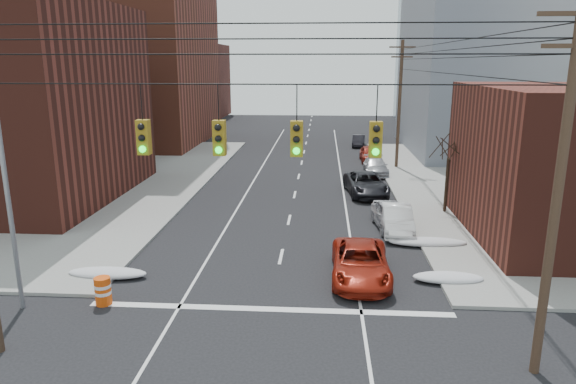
# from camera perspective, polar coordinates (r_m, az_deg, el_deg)

# --- Properties ---
(building_brick_tall) EXTENTS (24.00, 20.00, 30.00)m
(building_brick_tall) POSITION_cam_1_polar(r_m,az_deg,el_deg) (65.00, -20.75, 18.52)
(building_brick_tall) COLOR brown
(building_brick_tall) RESTS_ON ground
(building_brick_far) EXTENTS (22.00, 18.00, 12.00)m
(building_brick_far) POSITION_cam_1_polar(r_m,az_deg,el_deg) (89.84, -14.53, 11.79)
(building_brick_far) COLOR #512118
(building_brick_far) RESTS_ON ground
(building_office) EXTENTS (22.00, 20.00, 25.00)m
(building_office) POSITION_cam_1_polar(r_m,az_deg,el_deg) (58.95, 24.85, 16.23)
(building_office) COLOR gray
(building_office) RESTS_ON ground
(building_glass) EXTENTS (20.00, 18.00, 22.00)m
(building_glass) POSITION_cam_1_polar(r_m,az_deg,el_deg) (84.29, 19.75, 14.69)
(building_glass) COLOR gray
(building_glass) RESTS_ON ground
(utility_pole_right) EXTENTS (2.20, 0.28, 11.00)m
(utility_pole_right) POSITION_cam_1_polar(r_m,az_deg,el_deg) (16.13, 27.83, 0.37)
(utility_pole_right) COLOR #473323
(utility_pole_right) RESTS_ON ground
(utility_pole_far) EXTENTS (2.20, 0.28, 11.00)m
(utility_pole_far) POSITION_cam_1_polar(r_m,az_deg,el_deg) (45.93, 12.29, 9.69)
(utility_pole_far) COLOR #473323
(utility_pole_far) RESTS_ON ground
(traffic_signals) EXTENTS (17.00, 0.42, 2.02)m
(traffic_signals) POSITION_cam_1_polar(r_m,az_deg,el_deg) (14.55, -3.40, 6.22)
(traffic_signals) COLOR black
(traffic_signals) RESTS_ON ground
(street_light) EXTENTS (0.44, 0.44, 9.32)m
(street_light) POSITION_cam_1_polar(r_m,az_deg,el_deg) (21.08, -29.05, 2.47)
(street_light) COLOR gray
(street_light) RESTS_ON ground
(bare_tree) EXTENTS (2.09, 2.20, 4.93)m
(bare_tree) POSITION_cam_1_polar(r_m,az_deg,el_deg) (32.97, 17.24, 1.58)
(bare_tree) COLOR black
(bare_tree) RESTS_ON ground
(snow_nw) EXTENTS (3.50, 1.08, 0.42)m
(snow_nw) POSITION_cam_1_polar(r_m,az_deg,el_deg) (24.10, -19.42, -8.48)
(snow_nw) COLOR silver
(snow_nw) RESTS_ON ground
(snow_ne) EXTENTS (3.00, 1.08, 0.42)m
(snow_ne) POSITION_cam_1_polar(r_m,az_deg,el_deg) (23.33, 17.35, -9.08)
(snow_ne) COLOR silver
(snow_ne) RESTS_ON ground
(snow_east_far) EXTENTS (4.00, 1.08, 0.42)m
(snow_east_far) POSITION_cam_1_polar(r_m,az_deg,el_deg) (27.42, 15.24, -5.39)
(snow_east_far) COLOR silver
(snow_east_far) RESTS_ON ground
(red_pickup) EXTENTS (2.55, 5.36, 1.47)m
(red_pickup) POSITION_cam_1_polar(r_m,az_deg,el_deg) (22.69, 8.05, -7.77)
(red_pickup) COLOR maroon
(red_pickup) RESTS_ON ground
(parked_car_a) EXTENTS (2.21, 4.58, 1.51)m
(parked_car_a) POSITION_cam_1_polar(r_m,az_deg,el_deg) (29.65, 11.38, -2.56)
(parked_car_a) COLOR #BCBBC1
(parked_car_a) RESTS_ON ground
(parked_car_b) EXTENTS (1.75, 4.54, 1.48)m
(parked_car_b) POSITION_cam_1_polar(r_m,az_deg,el_deg) (29.02, 12.01, -3.00)
(parked_car_b) COLOR white
(parked_car_b) RESTS_ON ground
(parked_car_c) EXTENTS (3.20, 5.83, 1.55)m
(parked_car_c) POSITION_cam_1_polar(r_m,az_deg,el_deg) (36.87, 8.66, 0.90)
(parked_car_c) COLOR black
(parked_car_c) RESTS_ON ground
(parked_car_d) EXTENTS (1.90, 4.66, 1.35)m
(parked_car_d) POSITION_cam_1_polar(r_m,az_deg,el_deg) (43.74, 9.70, 2.83)
(parked_car_d) COLOR #A1A1A5
(parked_car_d) RESTS_ON ground
(parked_car_e) EXTENTS (1.78, 4.35, 1.48)m
(parked_car_e) POSITION_cam_1_polar(r_m,az_deg,el_deg) (49.25, 9.07, 4.20)
(parked_car_e) COLOR maroon
(parked_car_e) RESTS_ON ground
(parked_car_f) EXTENTS (1.65, 3.92, 1.26)m
(parked_car_f) POSITION_cam_1_polar(r_m,az_deg,el_deg) (58.13, 7.84, 5.66)
(parked_car_f) COLOR black
(parked_car_f) RESTS_ON ground
(lot_car_a) EXTENTS (4.07, 1.81, 1.30)m
(lot_car_a) POSITION_cam_1_polar(r_m,az_deg,el_deg) (37.62, -22.41, 0.27)
(lot_car_a) COLOR white
(lot_car_a) RESTS_ON sidewalk_nw
(lot_car_b) EXTENTS (5.19, 3.64, 1.32)m
(lot_car_b) POSITION_cam_1_polar(r_m,az_deg,el_deg) (45.27, -19.21, 2.79)
(lot_car_b) COLOR #A9A9AE
(lot_car_b) RESTS_ON sidewalk_nw
(lot_car_c) EXTENTS (4.72, 2.95, 1.27)m
(lot_car_c) POSITION_cam_1_polar(r_m,az_deg,el_deg) (42.62, -22.80, 1.76)
(lot_car_c) COLOR black
(lot_car_c) RESTS_ON sidewalk_nw
(lot_car_d) EXTENTS (4.91, 2.71, 1.58)m
(lot_car_d) POSITION_cam_1_polar(r_m,az_deg,el_deg) (43.36, -23.23, 2.13)
(lot_car_d) COLOR #A2A2A7
(lot_car_d) RESTS_ON sidewalk_nw
(construction_barrel) EXTENTS (0.65, 0.65, 1.11)m
(construction_barrel) POSITION_cam_1_polar(r_m,az_deg,el_deg) (21.52, -19.87, -10.26)
(construction_barrel) COLOR #DB480B
(construction_barrel) RESTS_ON ground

